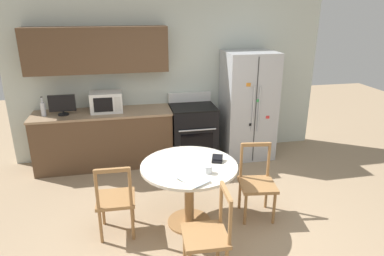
% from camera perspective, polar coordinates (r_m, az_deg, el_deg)
% --- Properties ---
extents(ground_plane, '(14.00, 14.00, 0.00)m').
position_cam_1_polar(ground_plane, '(3.97, 2.50, -18.80)').
color(ground_plane, '#9E8466').
extents(back_wall, '(5.20, 0.44, 2.60)m').
position_cam_1_polar(back_wall, '(5.71, -6.61, 9.25)').
color(back_wall, silver).
rests_on(back_wall, ground_plane).
extents(kitchen_counter, '(2.15, 0.64, 0.90)m').
position_cam_1_polar(kitchen_counter, '(5.68, -14.34, -1.74)').
color(kitchen_counter, brown).
rests_on(kitchen_counter, ground_plane).
extents(refrigerator, '(0.82, 0.74, 1.78)m').
position_cam_1_polar(refrigerator, '(5.83, 9.27, 3.76)').
color(refrigerator, '#B2B5BA').
rests_on(refrigerator, ground_plane).
extents(oven_range, '(0.73, 0.68, 1.08)m').
position_cam_1_polar(oven_range, '(5.74, 0.16, -0.67)').
color(oven_range, black).
rests_on(oven_range, ground_plane).
extents(microwave, '(0.48, 0.35, 0.31)m').
position_cam_1_polar(microwave, '(5.51, -14.06, 4.27)').
color(microwave, white).
rests_on(microwave, kitchen_counter).
extents(countertop_tv, '(0.39, 0.16, 0.31)m').
position_cam_1_polar(countertop_tv, '(5.53, -20.82, 3.72)').
color(countertop_tv, black).
rests_on(countertop_tv, kitchen_counter).
extents(counter_bottle, '(0.07, 0.07, 0.30)m').
position_cam_1_polar(counter_bottle, '(5.60, -23.57, 2.97)').
color(counter_bottle, silver).
rests_on(counter_bottle, kitchen_counter).
extents(dining_table, '(1.11, 1.11, 0.77)m').
position_cam_1_polar(dining_table, '(3.98, -0.49, -8.32)').
color(dining_table, beige).
rests_on(dining_table, ground_plane).
extents(dining_chair_left, '(0.43, 0.43, 0.90)m').
position_cam_1_polar(dining_chair_left, '(3.98, -12.59, -11.62)').
color(dining_chair_left, '#9E7042').
rests_on(dining_chair_left, ground_plane).
extents(dining_chair_near, '(0.44, 0.44, 0.90)m').
position_cam_1_polar(dining_chair_near, '(3.38, 2.70, -17.41)').
color(dining_chair_near, '#9E7042').
rests_on(dining_chair_near, ground_plane).
extents(dining_chair_right, '(0.47, 0.47, 0.90)m').
position_cam_1_polar(dining_chair_right, '(4.29, 10.76, -9.04)').
color(dining_chair_right, '#9E7042').
rests_on(dining_chair_right, ground_plane).
extents(candle_glass, '(0.09, 0.09, 0.08)m').
position_cam_1_polar(candle_glass, '(3.71, 2.71, -6.98)').
color(candle_glass, silver).
rests_on(candle_glass, dining_table).
extents(wallet, '(0.16, 0.16, 0.07)m').
position_cam_1_polar(wallet, '(3.98, 4.24, -5.21)').
color(wallet, black).
rests_on(wallet, dining_table).
extents(mail_stack, '(0.34, 0.37, 0.02)m').
position_cam_1_polar(mail_stack, '(3.56, 0.22, -8.62)').
color(mail_stack, white).
rests_on(mail_stack, dining_table).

